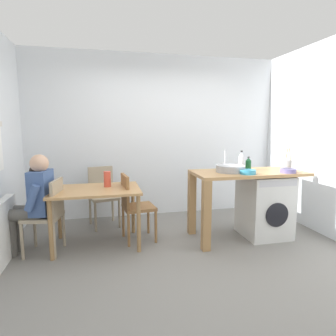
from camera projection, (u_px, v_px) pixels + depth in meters
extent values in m
plane|color=slate|center=(184.00, 256.00, 3.39)|extent=(5.46, 5.46, 0.00)
cube|color=silver|center=(156.00, 136.00, 4.88)|extent=(4.60, 0.10, 2.70)
cube|color=white|center=(2.00, 232.00, 3.18)|extent=(0.10, 0.80, 0.70)
cube|color=tan|center=(96.00, 190.00, 3.60)|extent=(1.10, 0.76, 0.03)
cylinder|color=#977045|center=(51.00, 230.00, 3.23)|extent=(0.05, 0.05, 0.71)
cylinder|color=#977045|center=(139.00, 224.00, 3.45)|extent=(0.05, 0.05, 0.71)
cylinder|color=#977045|center=(59.00, 213.00, 3.86)|extent=(0.05, 0.05, 0.71)
cylinder|color=#977045|center=(133.00, 209.00, 4.08)|extent=(0.05, 0.05, 0.71)
cube|color=gray|center=(43.00, 217.00, 3.41)|extent=(0.46, 0.46, 0.04)
cube|color=gray|center=(57.00, 198.00, 3.39)|extent=(0.10, 0.38, 0.45)
cylinder|color=gray|center=(22.00, 241.00, 3.25)|extent=(0.04, 0.04, 0.45)
cylinder|color=gray|center=(35.00, 230.00, 3.61)|extent=(0.04, 0.04, 0.45)
cylinder|color=gray|center=(54.00, 240.00, 3.27)|extent=(0.04, 0.04, 0.45)
cylinder|color=gray|center=(64.00, 229.00, 3.63)|extent=(0.04, 0.04, 0.45)
cube|color=olive|center=(139.00, 207.00, 3.81)|extent=(0.45, 0.45, 0.04)
cube|color=olive|center=(125.00, 192.00, 3.72)|extent=(0.08, 0.38, 0.45)
cylinder|color=olive|center=(148.00, 218.00, 4.07)|extent=(0.04, 0.04, 0.45)
cylinder|color=olive|center=(156.00, 226.00, 3.74)|extent=(0.04, 0.04, 0.45)
cylinder|color=olive|center=(123.00, 221.00, 3.95)|extent=(0.04, 0.04, 0.45)
cylinder|color=olive|center=(129.00, 230.00, 3.62)|extent=(0.04, 0.04, 0.45)
cube|color=gray|center=(104.00, 197.00, 4.34)|extent=(0.49, 0.49, 0.04)
cube|color=gray|center=(101.00, 181.00, 4.46)|extent=(0.38, 0.13, 0.45)
cylinder|color=gray|center=(119.00, 213.00, 4.29)|extent=(0.04, 0.04, 0.45)
cylinder|color=gray|center=(95.00, 217.00, 4.13)|extent=(0.04, 0.04, 0.45)
cylinder|color=gray|center=(113.00, 207.00, 4.61)|extent=(0.04, 0.04, 0.45)
cylinder|color=gray|center=(90.00, 210.00, 4.45)|extent=(0.04, 0.04, 0.45)
cylinder|color=#595651|center=(11.00, 238.00, 3.34)|extent=(0.11, 0.11, 0.45)
cylinder|color=#595651|center=(19.00, 233.00, 3.51)|extent=(0.11, 0.11, 0.45)
cylinder|color=#595651|center=(24.00, 215.00, 3.30)|extent=(0.42, 0.21, 0.14)
cylinder|color=#595651|center=(30.00, 211.00, 3.48)|extent=(0.42, 0.21, 0.14)
cube|color=#3F598C|center=(41.00, 192.00, 3.37)|extent=(0.26, 0.37, 0.52)
cylinder|color=#3F598C|center=(32.00, 198.00, 3.16)|extent=(0.20, 0.12, 0.31)
cylinder|color=#3F598C|center=(46.00, 190.00, 3.57)|extent=(0.20, 0.12, 0.31)
sphere|color=tan|center=(39.00, 163.00, 3.32)|extent=(0.21, 0.21, 0.21)
sphere|color=black|center=(34.00, 170.00, 3.32)|extent=(0.12, 0.12, 0.12)
cube|color=tan|center=(248.00, 173.00, 3.85)|extent=(1.50, 0.68, 0.04)
cube|color=#A07749|center=(206.00, 216.00, 3.48)|extent=(0.10, 0.10, 0.88)
cube|color=#A07749|center=(192.00, 203.00, 4.04)|extent=(0.10, 0.10, 0.88)
cube|color=silver|center=(264.00, 205.00, 3.97)|extent=(0.60, 0.60, 0.86)
cylinder|color=black|center=(277.00, 215.00, 3.68)|extent=(0.32, 0.02, 0.32)
cube|color=#B2B2B7|center=(278.00, 184.00, 3.63)|extent=(0.54, 0.01, 0.08)
cylinder|color=#9EA0A5|center=(230.00, 169.00, 3.78)|extent=(0.38, 0.38, 0.09)
cylinder|color=#B2B2B7|center=(225.00, 160.00, 3.94)|extent=(0.02, 0.02, 0.28)
cylinder|color=silver|center=(241.00, 163.00, 3.92)|extent=(0.07, 0.07, 0.20)
cone|color=silver|center=(242.00, 154.00, 3.90)|extent=(0.07, 0.07, 0.05)
cylinder|color=#262626|center=(242.00, 151.00, 3.90)|extent=(0.03, 0.03, 0.02)
cylinder|color=#19592D|center=(248.00, 165.00, 3.95)|extent=(0.08, 0.08, 0.13)
cone|color=#19592D|center=(249.00, 159.00, 3.94)|extent=(0.07, 0.07, 0.04)
cylinder|color=#262626|center=(249.00, 157.00, 3.93)|extent=(0.03, 0.03, 0.01)
cylinder|color=teal|center=(248.00, 172.00, 3.62)|extent=(0.20, 0.20, 0.06)
cylinder|color=#1E546B|center=(248.00, 171.00, 3.62)|extent=(0.16, 0.16, 0.03)
cylinder|color=gray|center=(288.00, 165.00, 4.02)|extent=(0.11, 0.11, 0.13)
cylinder|color=#99724C|center=(287.00, 154.00, 4.01)|extent=(0.01, 0.04, 0.18)
cylinder|color=#99724C|center=(290.00, 155.00, 3.99)|extent=(0.01, 0.05, 0.18)
cylinder|color=slate|center=(288.00, 171.00, 3.73)|extent=(0.20, 0.20, 0.05)
cylinder|color=#3D375B|center=(288.00, 170.00, 3.72)|extent=(0.16, 0.16, 0.03)
cylinder|color=#D84C38|center=(107.00, 179.00, 3.71)|extent=(0.09, 0.09, 0.20)
cube|color=#B2B2B7|center=(249.00, 172.00, 3.74)|extent=(0.15, 0.06, 0.01)
cube|color=#262628|center=(249.00, 172.00, 3.74)|extent=(0.15, 0.06, 0.01)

